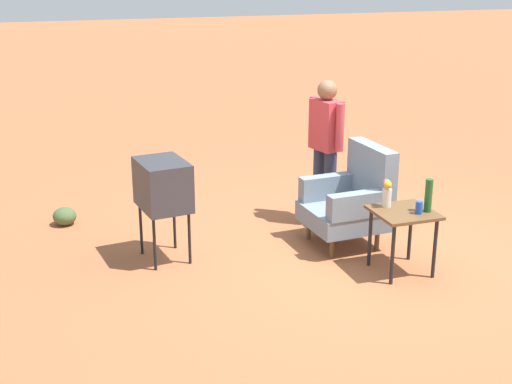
% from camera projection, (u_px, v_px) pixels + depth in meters
% --- Properties ---
extents(ground_plane, '(60.00, 60.00, 0.00)m').
position_uv_depth(ground_plane, '(356.00, 251.00, 7.32)').
color(ground_plane, '#A05B38').
extents(armchair, '(0.82, 0.82, 1.06)m').
position_uv_depth(armchair, '(352.00, 199.00, 7.38)').
color(armchair, brown).
rests_on(armchair, ground).
extents(side_table, '(0.56, 0.56, 0.62)m').
position_uv_depth(side_table, '(403.00, 220.00, 6.68)').
color(side_table, black).
rests_on(side_table, ground).
extents(tv_on_stand, '(0.65, 0.51, 1.03)m').
position_uv_depth(tv_on_stand, '(163.00, 185.00, 6.89)').
color(tv_on_stand, black).
rests_on(tv_on_stand, ground).
extents(person_standing, '(0.56, 0.30, 1.64)m').
position_uv_depth(person_standing, '(326.00, 142.00, 7.87)').
color(person_standing, '#2D3347').
rests_on(person_standing, ground).
extents(bottle_wine_green, '(0.07, 0.07, 0.32)m').
position_uv_depth(bottle_wine_green, '(428.00, 195.00, 6.59)').
color(bottle_wine_green, '#1E5623').
rests_on(bottle_wine_green, side_table).
extents(soda_can_blue, '(0.07, 0.07, 0.12)m').
position_uv_depth(soda_can_blue, '(419.00, 208.00, 6.56)').
color(soda_can_blue, blue).
rests_on(soda_can_blue, side_table).
extents(flower_vase, '(0.15, 0.09, 0.27)m').
position_uv_depth(flower_vase, '(387.00, 192.00, 6.72)').
color(flower_vase, silver).
rests_on(flower_vase, side_table).
extents(shrub_near, '(0.27, 0.27, 0.21)m').
position_uv_depth(shrub_near, '(65.00, 216.00, 8.01)').
color(shrub_near, '#475B33').
rests_on(shrub_near, ground).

